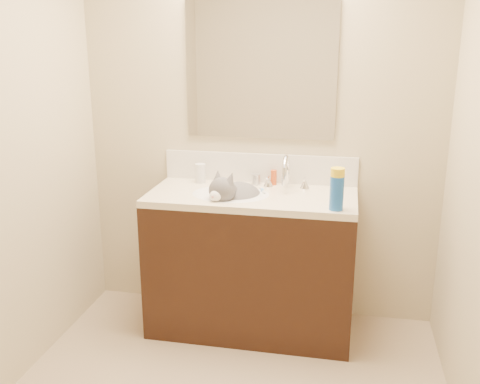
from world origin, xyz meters
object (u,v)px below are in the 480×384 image
at_px(faucet, 286,175).
at_px(spray_can, 337,191).
at_px(vanity_cabinet, 251,265).
at_px(silver_jar, 256,179).
at_px(basin, 231,205).
at_px(cat, 235,199).
at_px(pill_bottle, 200,173).
at_px(amber_bottle, 274,177).

distance_m(faucet, spray_can, 0.46).
bearing_deg(spray_can, vanity_cabinet, 156.69).
xyz_separation_m(silver_jar, spray_can, (0.50, -0.41, 0.07)).
relative_size(vanity_cabinet, basin, 2.67).
height_order(vanity_cabinet, cat, cat).
relative_size(faucet, spray_can, 1.40).
height_order(pill_bottle, spray_can, spray_can).
xyz_separation_m(faucet, amber_bottle, (-0.08, 0.08, -0.04)).
distance_m(basin, pill_bottle, 0.34).
bearing_deg(basin, faucet, 29.12).
height_order(basin, cat, cat).
bearing_deg(basin, pill_bottle, 138.34).
xyz_separation_m(basin, silver_jar, (0.11, 0.23, 0.10)).
bearing_deg(silver_jar, pill_bottle, -176.48).
bearing_deg(faucet, pill_bottle, 175.38).
xyz_separation_m(vanity_cabinet, amber_bottle, (0.10, 0.22, 0.50)).
distance_m(vanity_cabinet, amber_bottle, 0.55).
bearing_deg(faucet, cat, -148.66).
distance_m(vanity_cabinet, faucet, 0.58).
bearing_deg(amber_bottle, vanity_cabinet, -114.04).
relative_size(pill_bottle, spray_can, 0.59).
bearing_deg(basin, amber_bottle, 48.67).
xyz_separation_m(basin, faucet, (0.30, 0.17, 0.16)).
bearing_deg(vanity_cabinet, cat, -162.58).
distance_m(faucet, cat, 0.34).
bearing_deg(cat, vanity_cabinet, 41.44).
bearing_deg(silver_jar, amber_bottle, 7.53).
height_order(amber_bottle, spray_can, spray_can).
relative_size(basin, spray_can, 2.26).
relative_size(basin, amber_bottle, 4.88).
distance_m(basin, amber_bottle, 0.35).
bearing_deg(silver_jar, basin, -114.96).
bearing_deg(cat, spray_can, 6.74).
height_order(vanity_cabinet, faucet, faucet).
bearing_deg(basin, silver_jar, 65.04).
relative_size(cat, pill_bottle, 3.71).
height_order(vanity_cabinet, pill_bottle, pill_bottle).
height_order(vanity_cabinet, silver_jar, silver_jar).
bearing_deg(faucet, amber_bottle, 136.66).
distance_m(basin, silver_jar, 0.28).
relative_size(silver_jar, amber_bottle, 0.71).
xyz_separation_m(vanity_cabinet, pill_bottle, (-0.36, 0.18, 0.51)).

